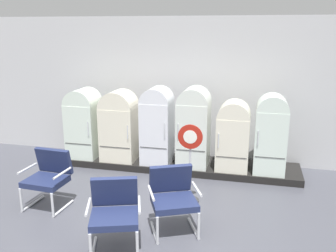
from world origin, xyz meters
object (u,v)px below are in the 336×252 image
at_px(refrigerator_1, 119,124).
at_px(armchair_center, 114,210).
at_px(armchair_left, 48,175).
at_px(armchair_right, 173,195).
at_px(sign_stand, 190,168).
at_px(refrigerator_2, 157,123).
at_px(refrigerator_5, 271,132).
at_px(refrigerator_3, 194,125).
at_px(refrigerator_4, 233,134).
at_px(refrigerator_0, 84,121).

relative_size(refrigerator_1, armchair_center, 1.58).
relative_size(refrigerator_1, armchair_left, 1.58).
height_order(armchair_right, sign_stand, sign_stand).
bearing_deg(sign_stand, refrigerator_2, 124.30).
xyz_separation_m(refrigerator_1, refrigerator_5, (3.04, -0.01, 0.03)).
height_order(refrigerator_2, refrigerator_5, refrigerator_2).
xyz_separation_m(refrigerator_3, armchair_left, (-2.04, -2.01, -0.45)).
bearing_deg(refrigerator_4, armchair_left, -144.76).
relative_size(refrigerator_4, armchair_center, 1.46).
height_order(refrigerator_0, armchair_center, refrigerator_0).
bearing_deg(refrigerator_3, armchair_right, -87.74).
bearing_deg(refrigerator_0, refrigerator_4, -0.44).
relative_size(refrigerator_1, sign_stand, 1.09).
xyz_separation_m(refrigerator_5, armchair_right, (-1.39, -2.24, -0.41)).
xyz_separation_m(refrigerator_4, armchair_center, (-1.34, -2.85, -0.32)).
xyz_separation_m(refrigerator_4, armchair_left, (-2.82, -1.99, -0.32)).
bearing_deg(refrigerator_2, armchair_left, -122.92).
relative_size(refrigerator_4, refrigerator_5, 0.90).
distance_m(refrigerator_4, armchair_right, 2.37).
bearing_deg(refrigerator_1, refrigerator_5, -0.15).
height_order(refrigerator_0, refrigerator_4, refrigerator_0).
xyz_separation_m(refrigerator_1, armchair_center, (1.00, -2.86, -0.38)).
distance_m(refrigerator_5, armchair_center, 3.53).
bearing_deg(refrigerator_3, refrigerator_1, -179.20).
bearing_deg(refrigerator_0, sign_stand, -28.31).
relative_size(refrigerator_3, armchair_right, 1.71).
height_order(refrigerator_0, armchair_right, refrigerator_0).
bearing_deg(refrigerator_3, armchair_left, -135.32).
bearing_deg(refrigerator_4, sign_stand, -114.34).
bearing_deg(refrigerator_5, armchair_center, -125.58).
bearing_deg(refrigerator_3, armchair_center, -101.00).
bearing_deg(armchair_center, sign_stand, 64.16).
bearing_deg(refrigerator_2, refrigerator_3, 1.61).
bearing_deg(armchair_center, armchair_left, 149.66).
bearing_deg(refrigerator_0, armchair_right, -42.77).
bearing_deg(armchair_center, refrigerator_3, 79.00).
height_order(refrigerator_0, refrigerator_5, refrigerator_5).
xyz_separation_m(refrigerator_3, refrigerator_4, (0.78, -0.02, -0.13)).
distance_m(refrigerator_1, armchair_left, 2.08).
bearing_deg(armchair_right, armchair_center, -136.96).
relative_size(refrigerator_0, sign_stand, 1.09).
relative_size(refrigerator_0, refrigerator_5, 0.97).
distance_m(refrigerator_3, armchair_center, 2.97).
height_order(refrigerator_0, sign_stand, refrigerator_0).
height_order(refrigerator_4, refrigerator_5, refrigerator_5).
xyz_separation_m(refrigerator_2, armchair_center, (0.19, -2.86, -0.44)).
relative_size(refrigerator_0, refrigerator_3, 0.92).
bearing_deg(refrigerator_0, refrigerator_1, -1.54).
distance_m(armchair_left, sign_stand, 2.30).
xyz_separation_m(refrigerator_0, refrigerator_5, (3.84, -0.03, 0.03)).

